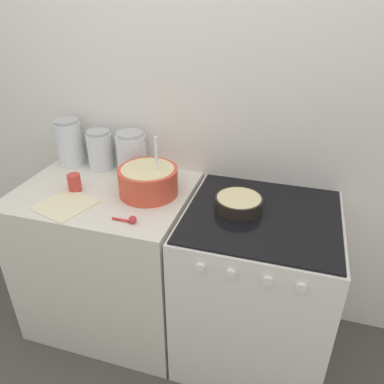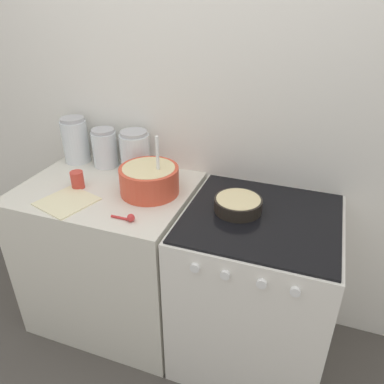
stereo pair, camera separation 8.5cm
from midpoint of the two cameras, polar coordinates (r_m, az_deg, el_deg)
name	(u,v)px [view 1 (the left image)]	position (r m, az deg, el deg)	size (l,w,h in m)	color
ground_plane	(166,379)	(2.20, -5.17, -26.55)	(12.00, 12.00, 0.00)	#4C4742
wall_back	(206,117)	(2.02, 0.86, 11.38)	(4.78, 0.05, 2.40)	white
countertop_cabinet	(112,257)	(2.24, -13.19, -9.64)	(0.89, 0.69, 0.88)	silver
stove	(255,286)	(2.02, 8.35, -14.03)	(0.73, 0.71, 0.88)	white
mixing_bowl	(148,179)	(1.88, -7.98, 1.89)	(0.30, 0.30, 0.31)	#D84C33
baking_pan	(239,203)	(1.76, 5.76, -1.70)	(0.22, 0.22, 0.06)	black
storage_jar_left	(70,145)	(2.31, -19.13, 6.73)	(0.15, 0.15, 0.27)	silver
storage_jar_middle	(100,152)	(2.21, -14.88, 5.87)	(0.14, 0.14, 0.22)	silver
storage_jar_right	(132,155)	(2.12, -10.34, 5.50)	(0.16, 0.16, 0.23)	silver
tin_can	(74,183)	(2.01, -18.65, 1.35)	(0.07, 0.07, 0.09)	#CC3F33
recipe_page	(65,205)	(1.91, -19.99, -1.87)	(0.30, 0.30, 0.01)	beige
measuring_spoon	(130,220)	(1.69, -10.82, -4.18)	(0.12, 0.04, 0.04)	red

